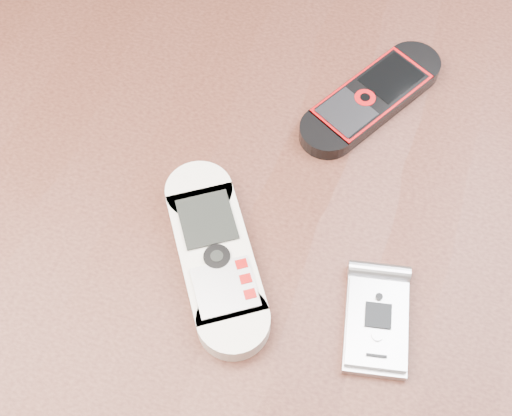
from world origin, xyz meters
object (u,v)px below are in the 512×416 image
at_px(table, 251,268).
at_px(nokia_black_red, 371,98).
at_px(motorola_razr, 377,322).
at_px(nokia_white, 215,255).

distance_m(table, nokia_black_red, 0.19).
bearing_deg(motorola_razr, nokia_black_red, 93.73).
relative_size(nokia_black_red, motorola_razr, 1.75).
bearing_deg(nokia_black_red, table, -85.76).
relative_size(nokia_white, nokia_black_red, 1.06).
bearing_deg(table, nokia_white, -104.42).
height_order(nokia_white, motorola_razr, nokia_white).
bearing_deg(nokia_black_red, motorola_razr, -45.73).
xyz_separation_m(table, nokia_black_red, (0.07, 0.14, 0.11)).
bearing_deg(motorola_razr, table, 141.47).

